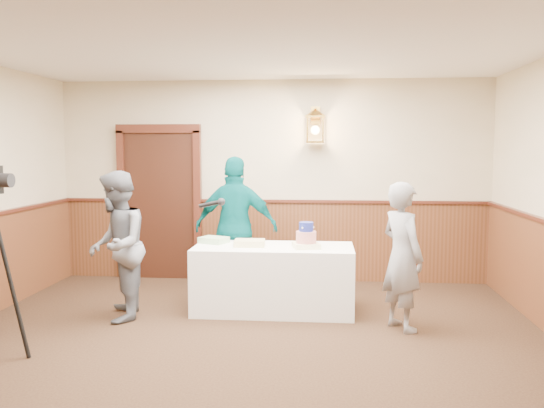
{
  "coord_description": "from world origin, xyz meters",
  "views": [
    {
      "loc": [
        0.72,
        -4.52,
        1.86
      ],
      "look_at": [
        0.16,
        1.7,
        1.25
      ],
      "focal_mm": 38.0,
      "sensor_mm": 36.0,
      "label": 1
    }
  ],
  "objects_px": {
    "sheet_cake_green": "(214,240)",
    "display_table": "(274,279)",
    "tiered_cake": "(306,238)",
    "baker": "(402,256)",
    "interviewer": "(117,246)",
    "assistant_p": "(236,227)",
    "sheet_cake_yellow": "(250,243)"
  },
  "relations": [
    {
      "from": "tiered_cake",
      "to": "assistant_p",
      "type": "distance_m",
      "value": 1.1
    },
    {
      "from": "interviewer",
      "to": "sheet_cake_green",
      "type": "bearing_deg",
      "value": 109.78
    },
    {
      "from": "sheet_cake_yellow",
      "to": "baker",
      "type": "relative_size",
      "value": 0.22
    },
    {
      "from": "interviewer",
      "to": "sheet_cake_yellow",
      "type": "bearing_deg",
      "value": 94.23
    },
    {
      "from": "tiered_cake",
      "to": "display_table",
      "type": "bearing_deg",
      "value": 167.98
    },
    {
      "from": "sheet_cake_green",
      "to": "display_table",
      "type": "bearing_deg",
      "value": -12.54
    },
    {
      "from": "sheet_cake_yellow",
      "to": "interviewer",
      "type": "relative_size",
      "value": 0.21
    },
    {
      "from": "sheet_cake_green",
      "to": "tiered_cake",
      "type": "bearing_deg",
      "value": -12.37
    },
    {
      "from": "tiered_cake",
      "to": "sheet_cake_yellow",
      "type": "bearing_deg",
      "value": 173.79
    },
    {
      "from": "display_table",
      "to": "interviewer",
      "type": "distance_m",
      "value": 1.78
    },
    {
      "from": "baker",
      "to": "sheet_cake_green",
      "type": "bearing_deg",
      "value": 40.42
    },
    {
      "from": "sheet_cake_green",
      "to": "interviewer",
      "type": "xyz_separation_m",
      "value": [
        -0.94,
        -0.64,
        0.02
      ]
    },
    {
      "from": "tiered_cake",
      "to": "sheet_cake_yellow",
      "type": "relative_size",
      "value": 1.0
    },
    {
      "from": "display_table",
      "to": "assistant_p",
      "type": "distance_m",
      "value": 0.92
    },
    {
      "from": "sheet_cake_green",
      "to": "sheet_cake_yellow",
      "type": "bearing_deg",
      "value": -20.73
    },
    {
      "from": "display_table",
      "to": "interviewer",
      "type": "height_order",
      "value": "interviewer"
    },
    {
      "from": "display_table",
      "to": "sheet_cake_green",
      "type": "xyz_separation_m",
      "value": [
        -0.72,
        0.16,
        0.41
      ]
    },
    {
      "from": "tiered_cake",
      "to": "interviewer",
      "type": "xyz_separation_m",
      "value": [
        -2.03,
        -0.4,
        -0.05
      ]
    },
    {
      "from": "sheet_cake_green",
      "to": "assistant_p",
      "type": "distance_m",
      "value": 0.46
    },
    {
      "from": "tiered_cake",
      "to": "baker",
      "type": "bearing_deg",
      "value": -25.2
    },
    {
      "from": "baker",
      "to": "assistant_p",
      "type": "bearing_deg",
      "value": 28.52
    },
    {
      "from": "interviewer",
      "to": "baker",
      "type": "bearing_deg",
      "value": 74.18
    },
    {
      "from": "tiered_cake",
      "to": "interviewer",
      "type": "relative_size",
      "value": 0.21
    },
    {
      "from": "baker",
      "to": "assistant_p",
      "type": "relative_size",
      "value": 0.87
    },
    {
      "from": "display_table",
      "to": "assistant_p",
      "type": "height_order",
      "value": "assistant_p"
    },
    {
      "from": "interviewer",
      "to": "baker",
      "type": "height_order",
      "value": "interviewer"
    },
    {
      "from": "assistant_p",
      "to": "interviewer",
      "type": "bearing_deg",
      "value": 46.03
    },
    {
      "from": "assistant_p",
      "to": "sheet_cake_yellow",
      "type": "bearing_deg",
      "value": 116.33
    },
    {
      "from": "sheet_cake_yellow",
      "to": "interviewer",
      "type": "xyz_separation_m",
      "value": [
        -1.38,
        -0.47,
        0.02
      ]
    },
    {
      "from": "sheet_cake_green",
      "to": "baker",
      "type": "bearing_deg",
      "value": -18.73
    },
    {
      "from": "display_table",
      "to": "baker",
      "type": "height_order",
      "value": "baker"
    },
    {
      "from": "sheet_cake_green",
      "to": "assistant_p",
      "type": "relative_size",
      "value": 0.17
    }
  ]
}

